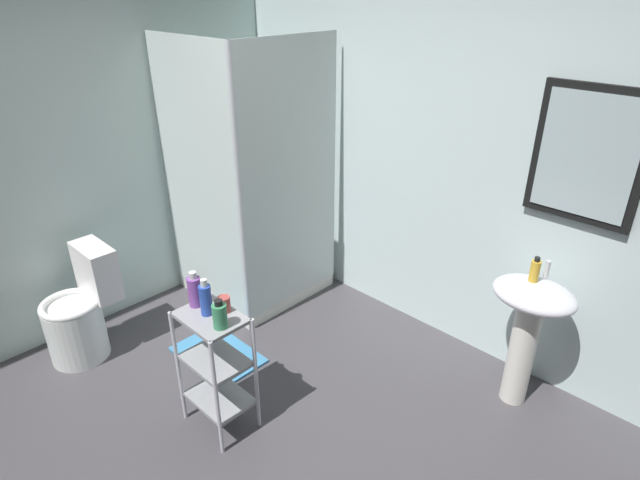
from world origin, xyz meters
TOP-DOWN VIEW (x-y plane):
  - ground_plane at (0.00, 0.00)m, footprint 4.20×4.20m
  - wall_back at (0.01, 1.85)m, footprint 4.20×0.14m
  - wall_left at (-1.85, 0.00)m, footprint 0.10×4.20m
  - shower_stall at (-1.23, 1.18)m, footprint 0.92×0.92m
  - pedestal_sink at (0.82, 1.52)m, footprint 0.46×0.37m
  - sink_faucet at (0.82, 1.64)m, footprint 0.03×0.03m
  - toilet at (-1.48, -0.09)m, footprint 0.37×0.49m
  - storage_cart at (-0.31, 0.16)m, footprint 0.38×0.28m
  - hand_soap_bottle at (0.79, 1.55)m, footprint 0.05×0.05m
  - shampoo_bottle_blue at (-0.33, 0.16)m, footprint 0.06×0.06m
  - conditioner_bottle_purple at (-0.45, 0.17)m, footprint 0.07×0.07m
  - body_wash_bottle_green at (-0.19, 0.14)m, footprint 0.07×0.07m
  - rinse_cup at (-0.29, 0.24)m, footprint 0.07×0.07m
  - bath_mat at (-0.81, 0.50)m, footprint 0.60×0.40m

SIDE VIEW (x-z plane):
  - ground_plane at x=0.00m, z-range -0.02..0.00m
  - bath_mat at x=-0.81m, z-range 0.00..0.02m
  - toilet at x=-1.48m, z-range -0.07..0.69m
  - storage_cart at x=-0.31m, z-range 0.07..0.81m
  - shower_stall at x=-1.23m, z-range -0.54..1.46m
  - pedestal_sink at x=0.82m, z-range 0.17..0.98m
  - rinse_cup at x=-0.29m, z-range 0.74..0.83m
  - body_wash_bottle_green at x=-0.19m, z-range 0.73..0.89m
  - conditioner_bottle_purple at x=-0.45m, z-range 0.73..0.93m
  - shampoo_bottle_blue at x=-0.33m, z-range 0.73..0.94m
  - sink_faucet at x=0.82m, z-range 0.81..0.91m
  - hand_soap_bottle at x=0.79m, z-range 0.80..0.95m
  - wall_left at x=-1.85m, z-range 0.00..2.50m
  - wall_back at x=0.01m, z-range 0.00..2.50m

